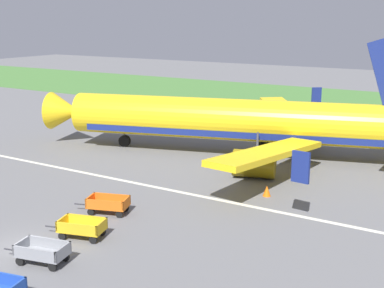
{
  "coord_description": "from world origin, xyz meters",
  "views": [
    {
      "loc": [
        20.99,
        -17.02,
        11.98
      ],
      "look_at": [
        1.44,
        15.11,
        2.8
      ],
      "focal_mm": 48.44,
      "sensor_mm": 36.0,
      "label": 1
    }
  ],
  "objects_px": {
    "traffic_cone_near_plane": "(267,191)",
    "baggage_cart_fourth_in_row": "(82,227)",
    "baggage_cart_far_end": "(108,204)",
    "baggage_cart_third_in_row": "(42,252)",
    "airplane": "(245,121)"
  },
  "relations": [
    {
      "from": "airplane",
      "to": "baggage_cart_third_in_row",
      "type": "height_order",
      "value": "airplane"
    },
    {
      "from": "baggage_cart_third_in_row",
      "to": "baggage_cart_far_end",
      "type": "xyz_separation_m",
      "value": [
        -1.66,
        6.99,
        0.0
      ]
    },
    {
      "from": "baggage_cart_far_end",
      "to": "baggage_cart_third_in_row",
      "type": "bearing_deg",
      "value": -76.64
    },
    {
      "from": "baggage_cart_third_in_row",
      "to": "baggage_cart_fourth_in_row",
      "type": "distance_m",
      "value": 3.39
    },
    {
      "from": "baggage_cart_fourth_in_row",
      "to": "baggage_cart_far_end",
      "type": "xyz_separation_m",
      "value": [
        -1.19,
        3.64,
        0.0
      ]
    },
    {
      "from": "airplane",
      "to": "baggage_cart_fourth_in_row",
      "type": "distance_m",
      "value": 21.3
    },
    {
      "from": "baggage_cart_third_in_row",
      "to": "traffic_cone_near_plane",
      "type": "distance_m",
      "value": 16.19
    },
    {
      "from": "traffic_cone_near_plane",
      "to": "baggage_cart_fourth_in_row",
      "type": "bearing_deg",
      "value": -117.1
    },
    {
      "from": "baggage_cart_third_in_row",
      "to": "traffic_cone_near_plane",
      "type": "height_order",
      "value": "baggage_cart_third_in_row"
    },
    {
      "from": "baggage_cart_fourth_in_row",
      "to": "baggage_cart_third_in_row",
      "type": "bearing_deg",
      "value": -81.95
    },
    {
      "from": "baggage_cart_fourth_in_row",
      "to": "baggage_cart_far_end",
      "type": "relative_size",
      "value": 1.0
    },
    {
      "from": "airplane",
      "to": "traffic_cone_near_plane",
      "type": "distance_m",
      "value": 11.52
    },
    {
      "from": "baggage_cart_fourth_in_row",
      "to": "baggage_cart_far_end",
      "type": "bearing_deg",
      "value": 108.07
    },
    {
      "from": "baggage_cart_fourth_in_row",
      "to": "traffic_cone_near_plane",
      "type": "distance_m",
      "value": 13.3
    },
    {
      "from": "baggage_cart_fourth_in_row",
      "to": "traffic_cone_near_plane",
      "type": "xyz_separation_m",
      "value": [
        6.06,
        11.84,
        -0.23
      ]
    }
  ]
}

